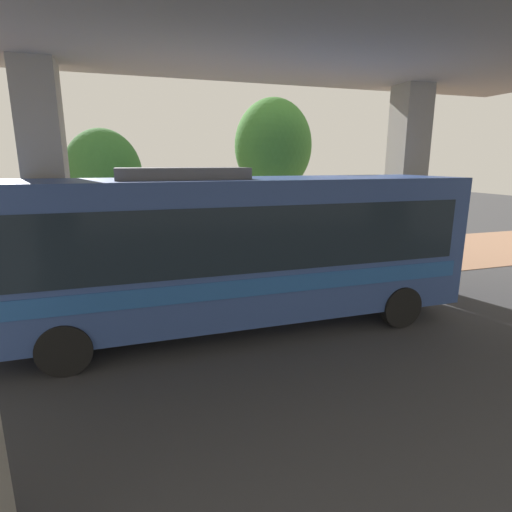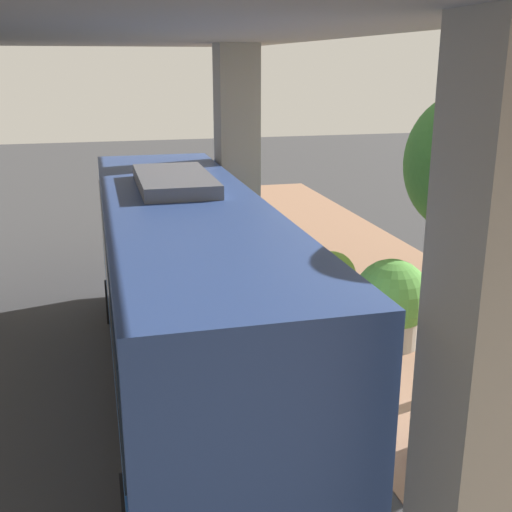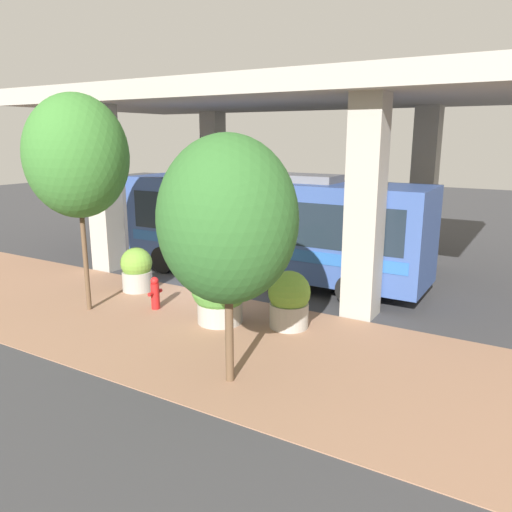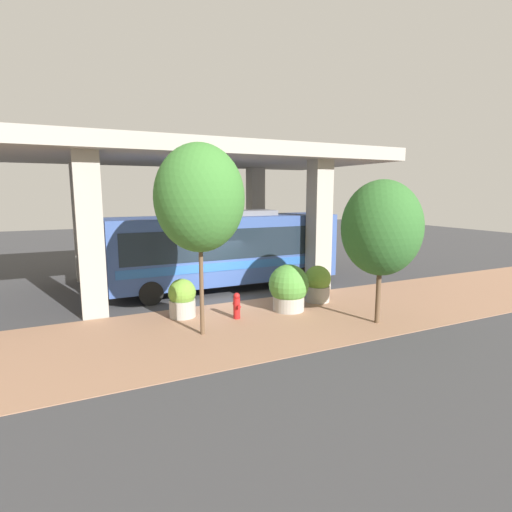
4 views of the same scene
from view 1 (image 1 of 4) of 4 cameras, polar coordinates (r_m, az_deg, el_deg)
name	(u,v)px [view 1 (image 1 of 4)]	position (r m, az deg, el deg)	size (l,w,h in m)	color
ground_plane	(246,293)	(12.15, -1.37, -5.29)	(80.00, 80.00, 0.00)	#38383A
sidewalk_strip	(224,268)	(14.93, -4.63, -1.74)	(6.00, 40.00, 0.02)	#936B51
overpass	(309,47)	(8.01, 7.51, 27.44)	(9.40, 18.01, 6.68)	#9E998E
bus	(232,244)	(9.21, -3.39, 1.75)	(2.71, 10.89, 3.75)	#334C8C
fire_hydrant	(238,260)	(14.07, -2.57, -0.58)	(0.52, 0.25, 0.99)	#B21919
planter_front	(173,254)	(13.50, -11.72, 0.35)	(1.57, 1.57, 1.85)	#9E998E
planter_middle	(117,267)	(12.85, -19.29, -1.44)	(1.12, 1.12, 1.55)	#9E998E
planter_back	(296,257)	(13.59, 5.71, -0.18)	(1.02, 1.02, 1.46)	#9E998E
street_tree_near	(273,146)	(15.16, 2.44, 15.39)	(2.81, 2.81, 6.12)	brown
street_tree_far	(104,175)	(15.80, -20.93, 10.72)	(2.75, 2.75, 5.05)	brown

